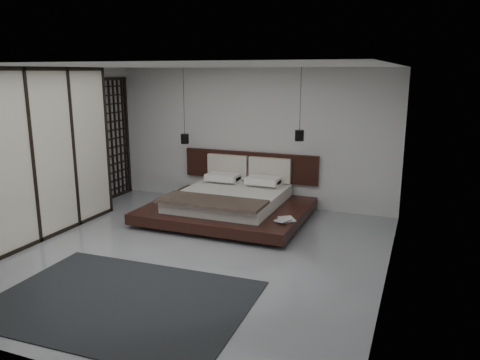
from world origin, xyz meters
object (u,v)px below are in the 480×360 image
at_px(lattice_screen, 116,138).
at_px(wardrobe, 39,152).
at_px(pendant_left, 185,138).
at_px(pendant_right, 299,135).
at_px(rug, 121,301).
at_px(bed, 230,202).

bearing_deg(lattice_screen, wardrobe, -84.18).
bearing_deg(lattice_screen, pendant_left, -2.53).
relative_size(pendant_left, pendant_right, 1.14).
distance_m(lattice_screen, wardrobe, 2.48).
distance_m(lattice_screen, pendant_left, 1.75).
bearing_deg(wardrobe, lattice_screen, 95.82).
height_order(lattice_screen, rug, lattice_screen).
height_order(lattice_screen, bed, lattice_screen).
relative_size(pendant_left, wardrobe, 0.53).
distance_m(bed, wardrobe, 3.48).
bearing_deg(bed, pendant_right, 21.49).
bearing_deg(wardrobe, pendant_left, 57.99).
bearing_deg(rug, pendant_left, 107.34).
relative_size(lattice_screen, wardrobe, 0.91).
height_order(pendant_left, wardrobe, pendant_left).
distance_m(lattice_screen, pendant_right, 4.14).
bearing_deg(wardrobe, pendant_right, 31.61).
bearing_deg(pendant_right, wardrobe, -148.39).
height_order(pendant_right, rug, pendant_right).
distance_m(lattice_screen, rug, 5.29).
bearing_deg(lattice_screen, pendant_right, -1.07).
bearing_deg(bed, rug, -88.77).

